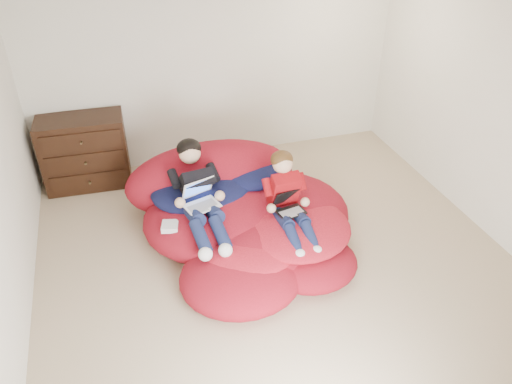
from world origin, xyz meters
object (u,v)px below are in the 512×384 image
object	(u,v)px
younger_boy	(288,197)
dresser	(85,152)
laptop_white	(200,198)
older_boy	(198,188)
laptop_black	(289,205)
beanbag_pile	(241,214)

from	to	relation	value
younger_boy	dresser	bearing A→B (deg)	135.89
younger_boy	laptop_white	xyz separation A→B (m)	(-0.89, 0.28, -0.01)
older_boy	laptop_white	size ratio (longest dim) A/B	3.06
dresser	younger_boy	size ratio (longest dim) A/B	1.08
older_boy	laptop_black	bearing A→B (deg)	-25.77
dresser	younger_boy	xyz separation A→B (m)	(2.06, -1.99, 0.18)
laptop_black	laptop_white	bearing A→B (deg)	161.10
dresser	older_boy	xyz separation A→B (m)	(1.16, -1.59, 0.20)
older_boy	laptop_black	world-z (taller)	older_boy
older_boy	laptop_white	xyz separation A→B (m)	(0.00, -0.13, -0.04)
younger_boy	laptop_white	bearing A→B (deg)	162.67
younger_boy	laptop_white	world-z (taller)	younger_boy
older_boy	younger_boy	xyz separation A→B (m)	(0.89, -0.40, -0.03)
beanbag_pile	laptop_black	distance (m)	0.64
dresser	laptop_white	world-z (taller)	dresser
older_boy	laptop_black	size ratio (longest dim) A/B	3.86
laptop_white	dresser	bearing A→B (deg)	124.15
older_boy	laptop_white	world-z (taller)	older_boy
dresser	beanbag_pile	world-z (taller)	dresser
laptop_white	laptop_black	world-z (taller)	laptop_white
laptop_white	laptop_black	size ratio (longest dim) A/B	1.26
dresser	laptop_white	xyz separation A→B (m)	(1.16, -1.71, 0.16)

